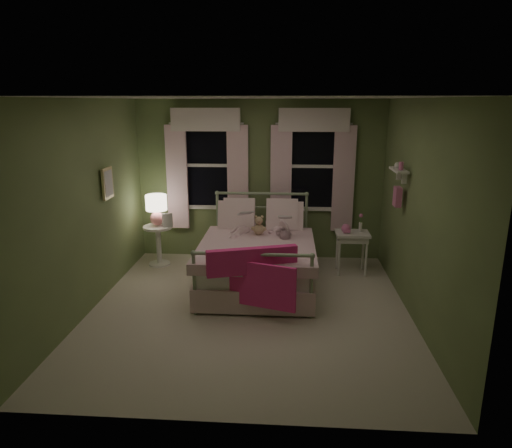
# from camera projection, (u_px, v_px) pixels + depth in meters

# --- Properties ---
(room_shell) EXTENTS (4.20, 4.20, 4.20)m
(room_shell) POSITION_uv_depth(u_px,v_px,m) (249.00, 210.00, 5.44)
(room_shell) COLOR beige
(room_shell) RESTS_ON ground
(bed) EXTENTS (1.58, 2.04, 1.18)m
(bed) POSITION_uv_depth(u_px,v_px,m) (258.00, 259.00, 6.49)
(bed) COLOR white
(bed) RESTS_ON ground
(pink_throw) EXTENTS (1.08, 0.47, 0.71)m
(pink_throw) POSITION_uv_depth(u_px,v_px,m) (252.00, 270.00, 5.44)
(pink_throw) COLOR #DD2B79
(pink_throw) RESTS_ON bed
(child_left) EXTENTS (0.33, 0.26, 0.79)m
(child_left) POSITION_uv_depth(u_px,v_px,m) (241.00, 212.00, 6.76)
(child_left) COLOR #F7D1DD
(child_left) RESTS_ON bed
(child_right) EXTENTS (0.45, 0.39, 0.80)m
(child_right) POSITION_uv_depth(u_px,v_px,m) (278.00, 213.00, 6.72)
(child_right) COLOR #F7D1DD
(child_right) RESTS_ON bed
(book_left) EXTENTS (0.23, 0.17, 0.26)m
(book_left) POSITION_uv_depth(u_px,v_px,m) (239.00, 217.00, 6.52)
(book_left) COLOR beige
(book_left) RESTS_ON child_left
(book_right) EXTENTS (0.20, 0.11, 0.26)m
(book_right) POSITION_uv_depth(u_px,v_px,m) (278.00, 220.00, 6.50)
(book_right) COLOR beige
(book_right) RESTS_ON child_right
(teddy_bear) EXTENTS (0.22, 0.17, 0.30)m
(teddy_bear) POSITION_uv_depth(u_px,v_px,m) (259.00, 227.00, 6.64)
(teddy_bear) COLOR tan
(teddy_bear) RESTS_ON bed
(nightstand_left) EXTENTS (0.46, 0.46, 0.65)m
(nightstand_left) POSITION_uv_depth(u_px,v_px,m) (158.00, 240.00, 7.28)
(nightstand_left) COLOR white
(nightstand_left) RESTS_ON ground
(table_lamp) EXTENTS (0.33, 0.33, 0.49)m
(table_lamp) POSITION_uv_depth(u_px,v_px,m) (156.00, 207.00, 7.14)
(table_lamp) COLOR pink
(table_lamp) RESTS_ON nightstand_left
(book_nightstand) EXTENTS (0.22, 0.26, 0.02)m
(book_nightstand) POSITION_uv_depth(u_px,v_px,m) (162.00, 227.00, 7.13)
(book_nightstand) COLOR beige
(book_nightstand) RESTS_ON nightstand_left
(nightstand_right) EXTENTS (0.50, 0.40, 0.64)m
(nightstand_right) POSITION_uv_depth(u_px,v_px,m) (352.00, 239.00, 6.89)
(nightstand_right) COLOR white
(nightstand_right) RESTS_ON ground
(pink_toy) EXTENTS (0.14, 0.19, 0.14)m
(pink_toy) POSITION_uv_depth(u_px,v_px,m) (346.00, 229.00, 6.85)
(pink_toy) COLOR pink
(pink_toy) RESTS_ON nightstand_right
(bud_vase) EXTENTS (0.06, 0.06, 0.28)m
(bud_vase) POSITION_uv_depth(u_px,v_px,m) (361.00, 223.00, 6.87)
(bud_vase) COLOR white
(bud_vase) RESTS_ON nightstand_right
(window_left) EXTENTS (1.34, 0.13, 1.96)m
(window_left) POSITION_uv_depth(u_px,v_px,m) (207.00, 161.00, 7.37)
(window_left) COLOR black
(window_left) RESTS_ON room_shell
(window_right) EXTENTS (1.34, 0.13, 1.96)m
(window_right) POSITION_uv_depth(u_px,v_px,m) (313.00, 162.00, 7.26)
(window_right) COLOR black
(window_right) RESTS_ON room_shell
(wall_shelf) EXTENTS (0.15, 0.50, 0.60)m
(wall_shelf) POSITION_uv_depth(u_px,v_px,m) (398.00, 184.00, 5.93)
(wall_shelf) COLOR white
(wall_shelf) RESTS_ON room_shell
(framed_picture) EXTENTS (0.03, 0.32, 0.42)m
(framed_picture) POSITION_uv_depth(u_px,v_px,m) (108.00, 183.00, 6.10)
(framed_picture) COLOR beige
(framed_picture) RESTS_ON room_shell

